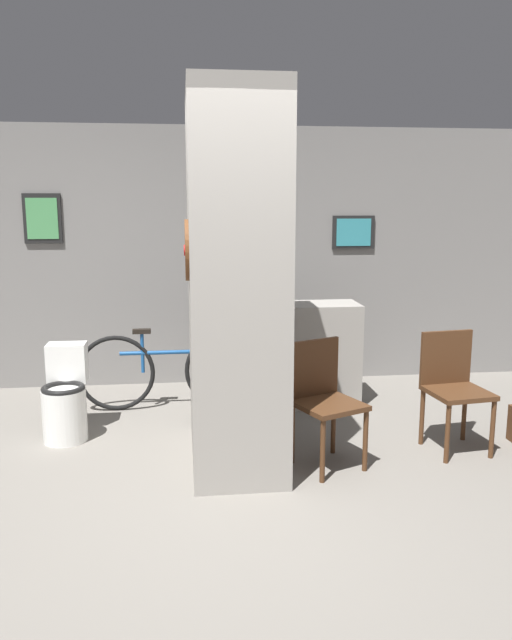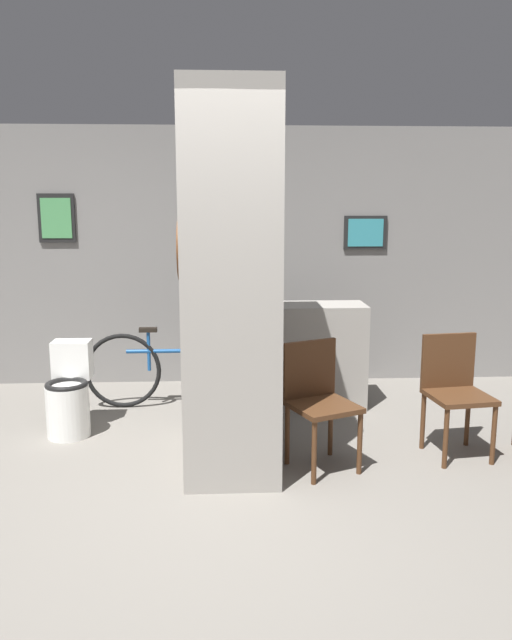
% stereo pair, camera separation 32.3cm
% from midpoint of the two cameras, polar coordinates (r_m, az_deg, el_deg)
% --- Properties ---
extents(ground_plane, '(14.00, 14.00, 0.00)m').
position_cam_midpoint_polar(ground_plane, '(4.19, -1.29, -15.64)').
color(ground_plane, slate).
extents(wall_back, '(8.00, 0.09, 2.60)m').
position_cam_midpoint_polar(wall_back, '(6.40, -2.01, 5.76)').
color(wall_back, gray).
rests_on(wall_back, ground_plane).
extents(pillar_center, '(0.67, 1.25, 2.60)m').
position_cam_midpoint_polar(pillar_center, '(4.41, -0.25, 3.46)').
color(pillar_center, gray).
rests_on(pillar_center, ground_plane).
extents(counter_shelf, '(1.39, 0.44, 0.95)m').
position_cam_midpoint_polar(counter_shelf, '(5.73, 4.59, -3.27)').
color(counter_shelf, gray).
rests_on(counter_shelf, ground_plane).
extents(toilet, '(0.34, 0.50, 0.73)m').
position_cam_midpoint_polar(toilet, '(5.25, -15.05, -6.67)').
color(toilet, white).
rests_on(toilet, ground_plane).
extents(chair_near_pillar, '(0.55, 0.55, 0.89)m').
position_cam_midpoint_polar(chair_near_pillar, '(4.46, 7.77, -7.05)').
color(chair_near_pillar, '#4C2D19').
rests_on(chair_near_pillar, ground_plane).
extents(chair_by_doorway, '(0.47, 0.47, 0.89)m').
position_cam_midpoint_polar(chair_by_doorway, '(4.92, 19.52, -5.89)').
color(chair_by_doorway, '#4C2D19').
rests_on(chair_by_doorway, ground_plane).
extents(bicycle, '(1.65, 0.42, 0.75)m').
position_cam_midpoint_polar(bicycle, '(5.73, -5.73, -4.46)').
color(bicycle, black).
rests_on(bicycle, ground_plane).
extents(bottle_tall, '(0.09, 0.09, 0.26)m').
position_cam_midpoint_polar(bottle_tall, '(5.64, 1.79, 2.42)').
color(bottle_tall, '#267233').
rests_on(bottle_tall, counter_shelf).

